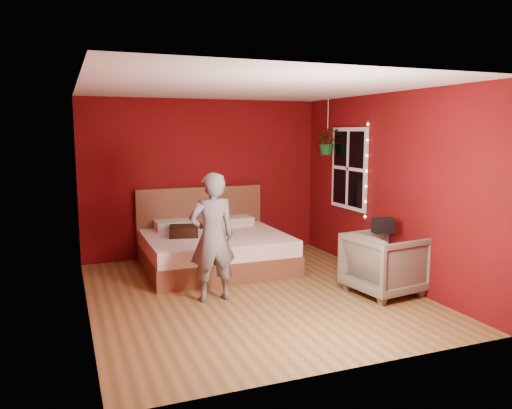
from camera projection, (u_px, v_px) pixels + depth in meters
name	position (u px, v px, depth m)	size (l,w,h in m)	color
floor	(251.00, 293.00, 6.44)	(4.50, 4.50, 0.00)	olive
room_walls	(251.00, 163.00, 6.20)	(4.04, 4.54, 2.62)	maroon
window	(349.00, 169.00, 7.76)	(0.05, 0.97, 1.27)	white
fairy_lights	(367.00, 171.00, 7.26)	(0.04, 0.04, 1.45)	silver
bed	(214.00, 248.00, 7.65)	(2.11, 1.80, 1.16)	brown
person	(212.00, 237.00, 6.08)	(0.58, 0.38, 1.59)	slate
armchair	(385.00, 263.00, 6.39)	(0.84, 0.87, 0.79)	#6B6855
handbag	(383.00, 225.00, 6.36)	(0.27, 0.13, 0.19)	black
throw_pillow	(184.00, 231.00, 7.43)	(0.42, 0.42, 0.15)	black
hanging_plant	(327.00, 142.00, 8.04)	(0.46, 0.42, 0.90)	silver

